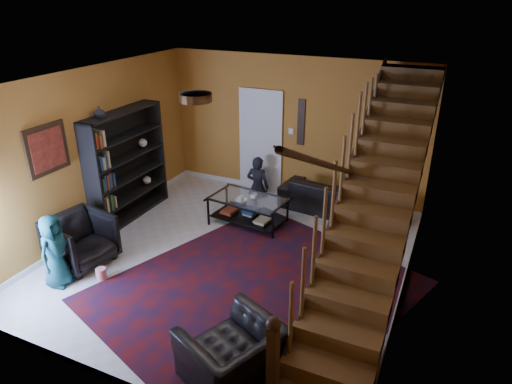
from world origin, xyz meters
TOP-DOWN VIEW (x-y plane):
  - floor at (0.00, 0.00)m, footprint 5.50×5.50m
  - room at (-1.33, 1.33)m, footprint 5.50×5.50m
  - staircase at (2.12, -0.00)m, footprint 0.95×5.02m
  - bookshelf at (-2.40, 0.60)m, footprint 0.35×1.80m
  - door at (-0.70, 2.73)m, footprint 0.82×0.05m
  - framed_picture at (-2.57, -0.90)m, footprint 0.04×0.74m
  - wall_hanging at (0.15, 2.73)m, footprint 0.14×0.03m
  - ceiling_fixture at (0.00, -0.80)m, footprint 0.40×0.40m
  - rug at (0.71, -0.63)m, footprint 4.70×5.01m
  - sofa at (1.05, 2.30)m, footprint 2.18×1.06m
  - armchair_left at (-2.05, -1.05)m, footprint 1.00×0.98m
  - armchair_right at (1.11, -2.12)m, footprint 1.20×1.27m
  - person_adult_a at (-0.60, 2.35)m, footprint 0.49×0.33m
  - person_adult_b at (1.50, 2.35)m, footprint 0.68×0.54m
  - person_child at (-1.95, -1.62)m, footprint 0.40×0.57m
  - coffee_table at (-0.26, 1.19)m, footprint 1.40×0.93m
  - cup_a at (-0.15, 1.20)m, footprint 0.15×0.15m
  - cup_b at (-0.34, 1.03)m, footprint 0.13×0.13m
  - bowl at (-0.32, 1.02)m, footprint 0.21×0.21m
  - vase at (-2.41, 0.10)m, footprint 0.18×0.18m
  - popcorn_bucket at (-1.47, -1.30)m, footprint 0.19×0.19m

SIDE VIEW (x-z plane):
  - floor at x=0.00m, z-range 0.00..0.00m
  - rug at x=0.71m, z-range 0.00..0.02m
  - room at x=-1.33m, z-range -2.70..2.80m
  - popcorn_bucket at x=-1.47m, z-range 0.02..0.19m
  - person_adult_a at x=-0.60m, z-range -0.45..0.86m
  - person_adult_b at x=1.50m, z-range -0.45..0.92m
  - coffee_table at x=-0.26m, z-range 0.04..0.54m
  - sofa at x=1.05m, z-range 0.00..0.61m
  - armchair_right at x=1.11m, z-range 0.00..0.65m
  - armchair_left at x=-2.05m, z-range 0.00..0.79m
  - bowl at x=-0.32m, z-range 0.50..0.55m
  - cup_b at x=-0.34m, z-range 0.50..0.59m
  - cup_a at x=-0.15m, z-range 0.50..0.60m
  - person_child at x=-1.95m, z-range 0.00..1.11m
  - bookshelf at x=-2.40m, z-range -0.04..1.96m
  - door at x=-0.70m, z-range 0.00..2.05m
  - staircase at x=2.12m, z-range -0.19..2.99m
  - wall_hanging at x=0.15m, z-range 1.10..2.00m
  - framed_picture at x=-2.57m, z-range 1.38..2.12m
  - vase at x=-2.41m, z-range 2.00..2.19m
  - ceiling_fixture at x=0.00m, z-range 2.69..2.79m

